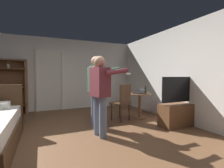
# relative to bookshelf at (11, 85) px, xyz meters

# --- Properties ---
(ground_plane) EXTENTS (6.99, 6.99, 0.00)m
(ground_plane) POSITION_rel_bookshelf_xyz_m (1.42, -3.01, -0.93)
(ground_plane) COLOR brown
(wall_back) EXTENTS (5.81, 0.12, 2.53)m
(wall_back) POSITION_rel_bookshelf_xyz_m (1.42, 0.23, 0.34)
(wall_back) COLOR silver
(wall_back) RESTS_ON ground_plane
(wall_right) EXTENTS (0.12, 6.59, 2.53)m
(wall_right) POSITION_rel_bookshelf_xyz_m (4.26, -3.01, 0.34)
(wall_right) COLOR silver
(wall_right) RESTS_ON ground_plane
(doorway_frame) EXTENTS (0.93, 0.08, 2.13)m
(doorway_frame) POSITION_rel_bookshelf_xyz_m (1.16, 0.15, 0.29)
(doorway_frame) COLOR white
(doorway_frame) RESTS_ON ground_plane
(bookshelf) EXTENTS (0.92, 0.32, 1.72)m
(bookshelf) POSITION_rel_bookshelf_xyz_m (0.00, 0.00, 0.00)
(bookshelf) COLOR brown
(bookshelf) RESTS_ON ground_plane
(tv_flatscreen) EXTENTS (1.03, 0.40, 1.19)m
(tv_flatscreen) POSITION_rel_bookshelf_xyz_m (3.90, -2.96, -0.57)
(tv_flatscreen) COLOR brown
(tv_flatscreen) RESTS_ON ground_plane
(side_table) EXTENTS (0.62, 0.62, 0.70)m
(side_table) POSITION_rel_bookshelf_xyz_m (3.47, -1.94, -0.46)
(side_table) COLOR brown
(side_table) RESTS_ON ground_plane
(laptop) EXTENTS (0.41, 0.41, 0.15)m
(laptop) POSITION_rel_bookshelf_xyz_m (3.45, -1.98, -0.18)
(laptop) COLOR black
(laptop) RESTS_ON side_table
(bottle_on_table) EXTENTS (0.06, 0.06, 0.23)m
(bottle_on_table) POSITION_rel_bookshelf_xyz_m (3.61, -2.02, -0.13)
(bottle_on_table) COLOR #2A321C
(bottle_on_table) RESTS_ON side_table
(wooden_chair) EXTENTS (0.55, 0.55, 0.99)m
(wooden_chair) POSITION_rel_bookshelf_xyz_m (2.86, -2.04, -0.39)
(wooden_chair) COLOR #4C331E
(wooden_chair) RESTS_ON ground_plane
(person_blue_shirt) EXTENTS (0.76, 0.59, 1.60)m
(person_blue_shirt) POSITION_rel_bookshelf_xyz_m (1.95, -2.84, -0.01)
(person_blue_shirt) COLOR slate
(person_blue_shirt) RESTS_ON ground_plane
(person_striped_shirt) EXTENTS (0.71, 0.62, 1.66)m
(person_striped_shirt) POSITION_rel_bookshelf_xyz_m (2.05, -2.28, 0.03)
(person_striped_shirt) COLOR slate
(person_striped_shirt) RESTS_ON ground_plane
(suitcase_dark) EXTENTS (0.59, 0.41, 0.35)m
(suitcase_dark) POSITION_rel_bookshelf_xyz_m (0.03, -1.23, -0.76)
(suitcase_dark) COLOR black
(suitcase_dark) RESTS_ON ground_plane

